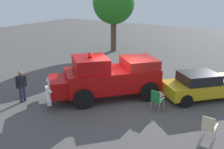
{
  "coord_description": "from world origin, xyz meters",
  "views": [
    {
      "loc": [
        -11.46,
        -6.6,
        5.64
      ],
      "look_at": [
        -0.14,
        0.52,
        1.3
      ],
      "focal_mm": 42.2,
      "sensor_mm": 36.0,
      "label": 1
    }
  ],
  "objects_px": {
    "lawn_chair_near_truck": "(153,80)",
    "lawn_chair_by_car": "(209,126)",
    "classic_hot_rod": "(204,85)",
    "oak_tree_left": "(114,4)",
    "spectator_seated": "(151,78)",
    "lawn_chair_spare": "(157,99)",
    "spectator_standing": "(21,84)",
    "vintage_fire_truck": "(108,77)"
  },
  "relations": [
    {
      "from": "lawn_chair_near_truck",
      "to": "lawn_chair_by_car",
      "type": "distance_m",
      "value": 5.64
    },
    {
      "from": "classic_hot_rod",
      "to": "lawn_chair_near_truck",
      "type": "xyz_separation_m",
      "value": [
        -0.24,
        2.81,
        -0.16
      ]
    },
    {
      "from": "lawn_chair_by_car",
      "to": "oak_tree_left",
      "type": "relative_size",
      "value": 0.16
    },
    {
      "from": "classic_hot_rod",
      "to": "spectator_seated",
      "type": "relative_size",
      "value": 3.45
    },
    {
      "from": "oak_tree_left",
      "to": "lawn_chair_near_truck",
      "type": "bearing_deg",
      "value": -135.41
    },
    {
      "from": "spectator_seated",
      "to": "oak_tree_left",
      "type": "height_order",
      "value": "oak_tree_left"
    },
    {
      "from": "classic_hot_rod",
      "to": "spectator_seated",
      "type": "distance_m",
      "value": 2.93
    },
    {
      "from": "lawn_chair_near_truck",
      "to": "lawn_chair_spare",
      "type": "relative_size",
      "value": 1.0
    },
    {
      "from": "lawn_chair_spare",
      "to": "spectator_standing",
      "type": "bearing_deg",
      "value": 113.61
    },
    {
      "from": "vintage_fire_truck",
      "to": "spectator_seated",
      "type": "bearing_deg",
      "value": -31.93
    },
    {
      "from": "vintage_fire_truck",
      "to": "spectator_standing",
      "type": "xyz_separation_m",
      "value": [
        -2.84,
        3.49,
        -0.23
      ]
    },
    {
      "from": "classic_hot_rod",
      "to": "lawn_chair_by_car",
      "type": "height_order",
      "value": "classic_hot_rod"
    },
    {
      "from": "vintage_fire_truck",
      "to": "lawn_chair_near_truck",
      "type": "bearing_deg",
      "value": -32.91
    },
    {
      "from": "oak_tree_left",
      "to": "lawn_chair_spare",
      "type": "bearing_deg",
      "value": -139.1
    },
    {
      "from": "classic_hot_rod",
      "to": "spectator_standing",
      "type": "distance_m",
      "value": 9.62
    },
    {
      "from": "classic_hot_rod",
      "to": "lawn_chair_spare",
      "type": "relative_size",
      "value": 4.36
    },
    {
      "from": "lawn_chair_near_truck",
      "to": "lawn_chair_by_car",
      "type": "relative_size",
      "value": 1.0
    },
    {
      "from": "lawn_chair_spare",
      "to": "spectator_standing",
      "type": "distance_m",
      "value": 6.93
    },
    {
      "from": "vintage_fire_truck",
      "to": "spectator_standing",
      "type": "distance_m",
      "value": 4.5
    },
    {
      "from": "classic_hot_rod",
      "to": "spectator_seated",
      "type": "bearing_deg",
      "value": 96.28
    },
    {
      "from": "lawn_chair_spare",
      "to": "spectator_standing",
      "type": "xyz_separation_m",
      "value": [
        -2.77,
        6.34,
        0.37
      ]
    },
    {
      "from": "vintage_fire_truck",
      "to": "lawn_chair_spare",
      "type": "xyz_separation_m",
      "value": [
        -0.06,
        -2.86,
        -0.61
      ]
    },
    {
      "from": "spectator_seated",
      "to": "spectator_standing",
      "type": "relative_size",
      "value": 0.77
    },
    {
      "from": "lawn_chair_by_car",
      "to": "oak_tree_left",
      "type": "xyz_separation_m",
      "value": [
        11.44,
        11.46,
        3.82
      ]
    },
    {
      "from": "classic_hot_rod",
      "to": "lawn_chair_by_car",
      "type": "xyz_separation_m",
      "value": [
        -4.17,
        -1.24,
        -0.16
      ]
    },
    {
      "from": "lawn_chair_spare",
      "to": "spectator_seated",
      "type": "height_order",
      "value": "spectator_seated"
    },
    {
      "from": "lawn_chair_by_car",
      "to": "spectator_seated",
      "type": "height_order",
      "value": "spectator_seated"
    },
    {
      "from": "lawn_chair_by_car",
      "to": "lawn_chair_spare",
      "type": "bearing_deg",
      "value": 62.95
    },
    {
      "from": "classic_hot_rod",
      "to": "oak_tree_left",
      "type": "height_order",
      "value": "oak_tree_left"
    },
    {
      "from": "spectator_seated",
      "to": "oak_tree_left",
      "type": "bearing_deg",
      "value": 43.88
    },
    {
      "from": "lawn_chair_spare",
      "to": "spectator_seated",
      "type": "bearing_deg",
      "value": 29.61
    },
    {
      "from": "lawn_chair_by_car",
      "to": "spectator_standing",
      "type": "height_order",
      "value": "spectator_standing"
    },
    {
      "from": "vintage_fire_truck",
      "to": "classic_hot_rod",
      "type": "height_order",
      "value": "vintage_fire_truck"
    },
    {
      "from": "spectator_standing",
      "to": "vintage_fire_truck",
      "type": "bearing_deg",
      "value": -50.87
    },
    {
      "from": "spectator_seated",
      "to": "vintage_fire_truck",
      "type": "bearing_deg",
      "value": 148.07
    },
    {
      "from": "lawn_chair_by_car",
      "to": "lawn_chair_spare",
      "type": "height_order",
      "value": "same"
    },
    {
      "from": "lawn_chair_spare",
      "to": "oak_tree_left",
      "type": "xyz_separation_m",
      "value": [
        10.02,
        8.68,
        3.82
      ]
    },
    {
      "from": "classic_hot_rod",
      "to": "lawn_chair_near_truck",
      "type": "distance_m",
      "value": 2.82
    },
    {
      "from": "vintage_fire_truck",
      "to": "lawn_chair_by_car",
      "type": "bearing_deg",
      "value": -104.74
    },
    {
      "from": "vintage_fire_truck",
      "to": "spectator_seated",
      "type": "relative_size",
      "value": 4.56
    },
    {
      "from": "spectator_standing",
      "to": "oak_tree_left",
      "type": "bearing_deg",
      "value": 10.36
    },
    {
      "from": "lawn_chair_by_car",
      "to": "lawn_chair_spare",
      "type": "distance_m",
      "value": 3.11
    }
  ]
}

